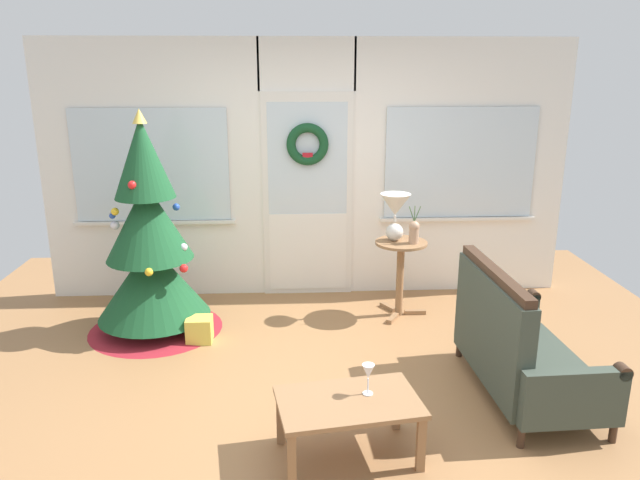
{
  "coord_description": "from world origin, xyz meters",
  "views": [
    {
      "loc": [
        -0.17,
        -3.92,
        2.29
      ],
      "look_at": [
        0.05,
        0.55,
        1.0
      ],
      "focal_mm": 34.12,
      "sensor_mm": 36.0,
      "label": 1
    }
  ],
  "objects_px": {
    "christmas_tree": "(150,253)",
    "table_lamp": "(395,211)",
    "settee_sofa": "(516,347)",
    "flower_vase": "(414,231)",
    "coffee_table": "(349,408)",
    "gift_box": "(199,330)",
    "side_table": "(400,263)",
    "wine_glass": "(368,373)"
  },
  "relations": [
    {
      "from": "christmas_tree",
      "to": "settee_sofa",
      "type": "distance_m",
      "value": 3.1
    },
    {
      "from": "christmas_tree",
      "to": "wine_glass",
      "type": "relative_size",
      "value": 10.0
    },
    {
      "from": "settee_sofa",
      "to": "gift_box",
      "type": "xyz_separation_m",
      "value": [
        -2.38,
        0.99,
        -0.27
      ]
    },
    {
      "from": "side_table",
      "to": "wine_glass",
      "type": "xyz_separation_m",
      "value": [
        -0.57,
        -2.08,
        0.01
      ]
    },
    {
      "from": "flower_vase",
      "to": "coffee_table",
      "type": "xyz_separation_m",
      "value": [
        -0.79,
        -2.09,
        -0.52
      ]
    },
    {
      "from": "table_lamp",
      "to": "settee_sofa",
      "type": "bearing_deg",
      "value": -67.78
    },
    {
      "from": "settee_sofa",
      "to": "table_lamp",
      "type": "bearing_deg",
      "value": 112.22
    },
    {
      "from": "settee_sofa",
      "to": "flower_vase",
      "type": "distance_m",
      "value": 1.57
    },
    {
      "from": "christmas_tree",
      "to": "settee_sofa",
      "type": "height_order",
      "value": "christmas_tree"
    },
    {
      "from": "side_table",
      "to": "wine_glass",
      "type": "distance_m",
      "value": 2.16
    },
    {
      "from": "christmas_tree",
      "to": "table_lamp",
      "type": "height_order",
      "value": "christmas_tree"
    },
    {
      "from": "christmas_tree",
      "to": "settee_sofa",
      "type": "xyz_separation_m",
      "value": [
        2.81,
        -1.27,
        -0.34
      ]
    },
    {
      "from": "christmas_tree",
      "to": "coffee_table",
      "type": "bearing_deg",
      "value": -51.08
    },
    {
      "from": "side_table",
      "to": "flower_vase",
      "type": "height_order",
      "value": "flower_vase"
    },
    {
      "from": "christmas_tree",
      "to": "side_table",
      "type": "bearing_deg",
      "value": 5.62
    },
    {
      "from": "side_table",
      "to": "table_lamp",
      "type": "distance_m",
      "value": 0.5
    },
    {
      "from": "wine_glass",
      "to": "gift_box",
      "type": "height_order",
      "value": "wine_glass"
    },
    {
      "from": "christmas_tree",
      "to": "table_lamp",
      "type": "xyz_separation_m",
      "value": [
        2.18,
        0.26,
        0.29
      ]
    },
    {
      "from": "coffee_table",
      "to": "gift_box",
      "type": "xyz_separation_m",
      "value": [
        -1.12,
        1.65,
        -0.22
      ]
    },
    {
      "from": "coffee_table",
      "to": "gift_box",
      "type": "height_order",
      "value": "coffee_table"
    },
    {
      "from": "table_lamp",
      "to": "flower_vase",
      "type": "height_order",
      "value": "table_lamp"
    },
    {
      "from": "flower_vase",
      "to": "wine_glass",
      "type": "xyz_separation_m",
      "value": [
        -0.67,
        -2.02,
        -0.32
      ]
    },
    {
      "from": "side_table",
      "to": "coffee_table",
      "type": "distance_m",
      "value": 2.26
    },
    {
      "from": "table_lamp",
      "to": "wine_glass",
      "type": "distance_m",
      "value": 2.23
    },
    {
      "from": "flower_vase",
      "to": "wine_glass",
      "type": "distance_m",
      "value": 2.15
    },
    {
      "from": "settee_sofa",
      "to": "side_table",
      "type": "bearing_deg",
      "value": 110.77
    },
    {
      "from": "settee_sofa",
      "to": "wine_glass",
      "type": "bearing_deg",
      "value": -152.23
    },
    {
      "from": "table_lamp",
      "to": "gift_box",
      "type": "bearing_deg",
      "value": -163.0
    },
    {
      "from": "christmas_tree",
      "to": "wine_glass",
      "type": "height_order",
      "value": "christmas_tree"
    },
    {
      "from": "settee_sofa",
      "to": "table_lamp",
      "type": "height_order",
      "value": "table_lamp"
    },
    {
      "from": "wine_glass",
      "to": "gift_box",
      "type": "xyz_separation_m",
      "value": [
        -1.25,
        1.59,
        -0.41
      ]
    },
    {
      "from": "side_table",
      "to": "flower_vase",
      "type": "distance_m",
      "value": 0.35
    },
    {
      "from": "flower_vase",
      "to": "gift_box",
      "type": "height_order",
      "value": "flower_vase"
    },
    {
      "from": "flower_vase",
      "to": "coffee_table",
      "type": "relative_size",
      "value": 0.38
    },
    {
      "from": "side_table",
      "to": "christmas_tree",
      "type": "bearing_deg",
      "value": -174.38
    },
    {
      "from": "christmas_tree",
      "to": "wine_glass",
      "type": "distance_m",
      "value": 2.51
    },
    {
      "from": "flower_vase",
      "to": "wine_glass",
      "type": "height_order",
      "value": "flower_vase"
    },
    {
      "from": "gift_box",
      "to": "side_table",
      "type": "bearing_deg",
      "value": 15.3
    },
    {
      "from": "coffee_table",
      "to": "wine_glass",
      "type": "relative_size",
      "value": 4.67
    },
    {
      "from": "settee_sofa",
      "to": "coffee_table",
      "type": "xyz_separation_m",
      "value": [
        -1.25,
        -0.66,
        -0.05
      ]
    },
    {
      "from": "wine_glass",
      "to": "gift_box",
      "type": "relative_size",
      "value": 0.9
    },
    {
      "from": "settee_sofa",
      "to": "coffee_table",
      "type": "distance_m",
      "value": 1.41
    }
  ]
}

